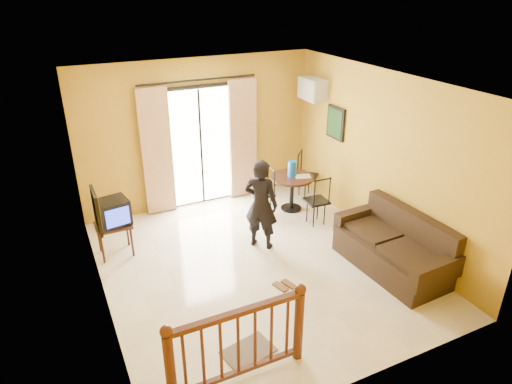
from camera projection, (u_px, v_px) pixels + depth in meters
name	position (u px, v px, depth m)	size (l,w,h in m)	color
ground	(257.00, 265.00, 7.09)	(5.00, 5.00, 0.00)	beige
room_shell	(257.00, 163.00, 6.36)	(5.00, 5.00, 5.00)	white
balcony_door	(201.00, 146.00, 8.56)	(2.25, 0.14, 2.46)	black
tv_table	(114.00, 228.00, 7.19)	(0.54, 0.45, 0.55)	black
television	(113.00, 212.00, 7.08)	(0.52, 0.48, 0.41)	black
picture_left	(97.00, 211.00, 5.39)	(0.05, 0.42, 0.52)	black
dining_table	(292.00, 184.00, 8.59)	(0.81, 0.81, 0.68)	black
water_jug	(292.00, 169.00, 8.48)	(0.16, 0.16, 0.30)	#1257AF
serving_tray	(303.00, 176.00, 8.51)	(0.28, 0.18, 0.02)	silver
dining_chairs	(295.00, 211.00, 8.74)	(1.67, 1.53, 0.95)	black
air_conditioner	(312.00, 89.00, 8.58)	(0.31, 0.60, 0.40)	silver
botanical_print	(336.00, 123.00, 8.31)	(0.05, 0.50, 0.60)	black
coffee_table	(363.00, 231.00, 7.55)	(0.47, 0.85, 0.38)	black
bowl	(357.00, 217.00, 7.64)	(0.20, 0.20, 0.06)	#54371C
sofa	(395.00, 249.00, 6.90)	(0.96, 1.92, 0.90)	black
standing_person	(261.00, 204.00, 7.29)	(0.56, 0.37, 1.53)	black
stair_balustrade	(238.00, 340.00, 4.85)	(1.63, 0.13, 1.04)	#471E0F
doormat	(248.00, 351.00, 5.44)	(0.60, 0.40, 0.02)	#62574E
sandals	(285.00, 285.00, 6.59)	(0.30, 0.27, 0.03)	#54371C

